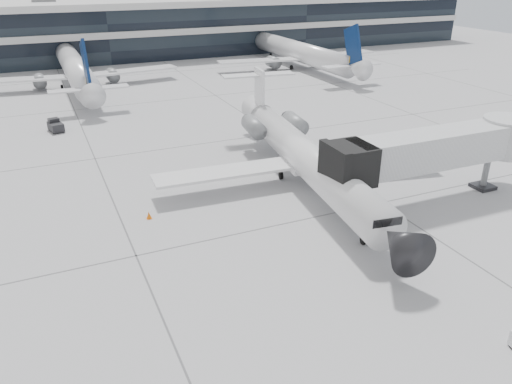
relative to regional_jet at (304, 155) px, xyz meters
name	(u,v)px	position (x,y,z in m)	size (l,w,h in m)	color
ground	(271,227)	(-6.21, -6.36, -2.60)	(220.00, 220.00, 0.00)	gray
terminal	(100,32)	(-6.21, 75.64, 2.40)	(170.00, 22.00, 10.00)	black
bg_jet_center	(78,86)	(-14.21, 48.64, -2.60)	(32.00, 40.00, 9.60)	silver
bg_jet_right	(298,67)	(25.79, 48.64, -2.60)	(32.00, 40.00, 9.60)	silver
regional_jet	(304,155)	(0.00, 0.00, 0.00)	(26.41, 32.96, 7.61)	silver
jet_bridge	(444,148)	(8.49, -7.46, 1.84)	(18.94, 4.20, 6.10)	silver
traffic_cone	(149,215)	(-14.17, -1.38, -2.32)	(0.52, 0.52, 0.59)	orange
far_tug	(55,126)	(-19.08, 24.80, -1.95)	(1.82, 2.52, 1.45)	black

